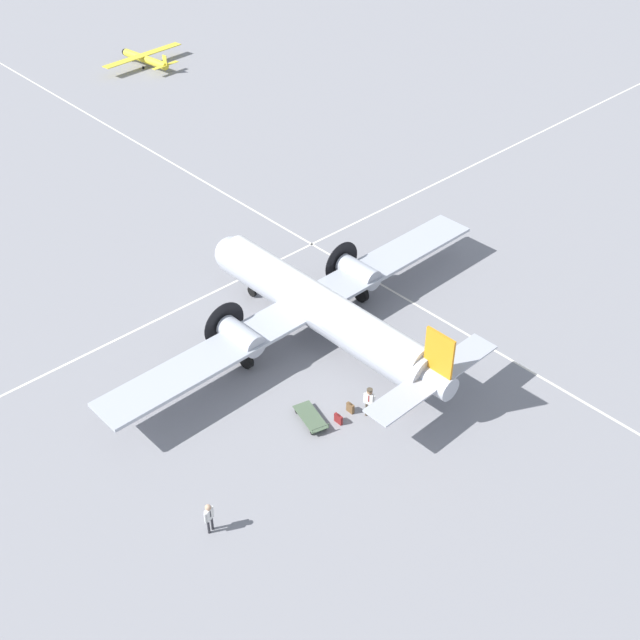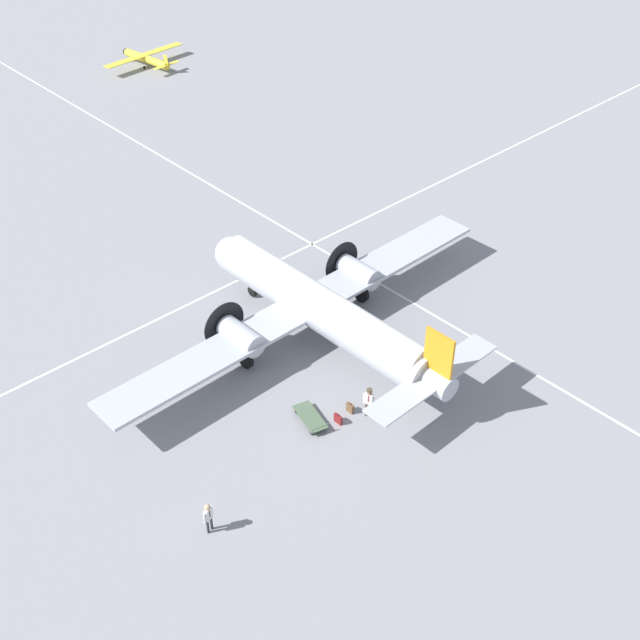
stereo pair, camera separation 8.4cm
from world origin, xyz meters
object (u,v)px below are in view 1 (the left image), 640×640
Objects in this scene: suitcase_near_door at (338,419)px; suitcase_upright_spare at (350,408)px; baggage_cart at (311,417)px; traffic_cone at (408,401)px; light_aircraft_distant at (144,58)px; passenger_boarding at (369,399)px; crew_foreground at (209,515)px; airliner_main at (315,305)px.

suitcase_upright_spare is (-0.16, 1.01, 0.01)m from suitcase_near_door.
traffic_cone is at bearing -104.63° from baggage_cart.
light_aircraft_distant is at bearing 158.26° from suitcase_upright_spare.
passenger_boarding is 1.88m from suitcase_near_door.
crew_foreground reaches higher than traffic_cone.
baggage_cart is 0.26× the size of light_aircraft_distant.
airliner_main reaches higher than traffic_cone.
light_aircraft_distant reaches higher than crew_foreground.
crew_foreground is (6.96, -12.72, -1.33)m from airliner_main.
light_aircraft_distant reaches higher than passenger_boarding.
airliner_main reaches higher than light_aircraft_distant.
crew_foreground is at bearing 118.17° from airliner_main.
airliner_main is 6.75m from suitcase_upright_spare.
suitcase_upright_spare is at bearing 153.29° from airliner_main.
airliner_main is at bearing -29.56° from baggage_cart.
passenger_boarding is 3.14× the size of suitcase_upright_spare.
airliner_main reaches higher than suitcase_near_door.
suitcase_near_door is 0.06× the size of light_aircraft_distant.
traffic_cone is at bearing 177.30° from airliner_main.
passenger_boarding is at bearing 65.10° from suitcase_near_door.
suitcase_near_door is at bearing -121.85° from baggage_cart.
airliner_main is 14.55× the size of passenger_boarding.
baggage_cart is 54.33m from light_aircraft_distant.
light_aircraft_distant is (-51.71, 30.03, -0.27)m from crew_foreground.
light_aircraft_distant is 55.09m from traffic_cone.
suitcase_upright_spare is (-1.21, 9.89, -0.79)m from crew_foreground.
airliner_main is 7.12m from passenger_boarding.
traffic_cone is at bearing -137.88° from passenger_boarding.
passenger_boarding is 2.86× the size of traffic_cone.
passenger_boarding is (-0.36, 10.38, 0.09)m from crew_foreground.
crew_foreground reaches higher than suitcase_near_door.
suitcase_upright_spare is 0.24× the size of baggage_cart.
crew_foreground is 59.80m from light_aircraft_distant.
crew_foreground is 3.04× the size of suitcase_near_door.
baggage_cart is at bearing -119.68° from traffic_cone.
passenger_boarding is at bearing 159.96° from airliner_main.
passenger_boarding is at bearing -110.01° from baggage_cart.
airliner_main is 2.82× the size of light_aircraft_distant.
passenger_boarding is (6.61, -2.34, -1.24)m from airliner_main.
baggage_cart is at bearing -113.91° from suitcase_upright_spare.
baggage_cart is at bearing -136.90° from suitcase_near_door.
suitcase_near_door is at bearing 173.03° from crew_foreground.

